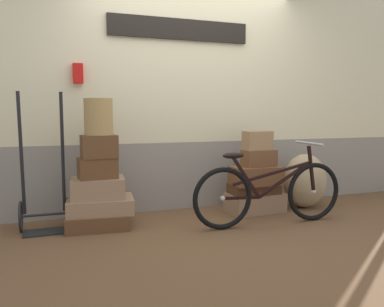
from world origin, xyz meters
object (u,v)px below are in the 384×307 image
object	(u,v)px
suitcase_7	(256,176)
suitcase_1	(101,205)
bicycle	(269,193)
suitcase_4	(99,146)
luggage_trolley	(44,200)
burlap_sack	(305,181)
suitcase_2	(98,188)
suitcase_0	(98,220)
suitcase_3	(98,168)
suitcase_5	(255,203)
suitcase_9	(258,140)
suitcase_8	(259,158)
wicker_basket	(98,117)
suitcase_6	(254,189)

from	to	relation	value
suitcase_7	suitcase_1	bearing A→B (deg)	179.35
bicycle	suitcase_4	bearing A→B (deg)	164.43
luggage_trolley	burlap_sack	size ratio (longest dim) A/B	2.06
suitcase_7	suitcase_2	bearing A→B (deg)	179.19
suitcase_0	suitcase_3	world-z (taller)	suitcase_3
suitcase_1	suitcase_5	size ratio (longest dim) A/B	1.00
suitcase_3	bicycle	bearing A→B (deg)	-20.80
suitcase_1	suitcase_5	bearing A→B (deg)	6.36
suitcase_4	suitcase_9	world-z (taller)	suitcase_9
suitcase_0	suitcase_4	bearing A→B (deg)	-31.46
suitcase_3	suitcase_7	distance (m)	1.73
suitcase_1	suitcase_2	world-z (taller)	suitcase_2
suitcase_3	suitcase_8	distance (m)	1.75
suitcase_8	suitcase_4	bearing A→B (deg)	176.81
luggage_trolley	suitcase_3	bearing A→B (deg)	-10.45
suitcase_8	suitcase_0	bearing A→B (deg)	176.11
suitcase_3	suitcase_9	size ratio (longest dim) A/B	1.16
suitcase_9	bicycle	xyz separation A→B (m)	(-0.12, -0.47, -0.49)
suitcase_7	suitcase_8	distance (m)	0.20
suitcase_3	luggage_trolley	distance (m)	0.58
suitcase_5	bicycle	xyz separation A→B (m)	(-0.12, -0.50, 0.22)
wicker_basket	suitcase_9	bearing A→B (deg)	-0.23
suitcase_5	wicker_basket	xyz separation A→B (m)	(-1.72, -0.03, 0.98)
suitcase_4	burlap_sack	bearing A→B (deg)	-3.14
suitcase_6	burlap_sack	world-z (taller)	burlap_sack
luggage_trolley	suitcase_0	bearing A→B (deg)	-9.86
luggage_trolley	bicycle	bearing A→B (deg)	-14.63
suitcase_2	luggage_trolley	distance (m)	0.51
suitcase_8	burlap_sack	distance (m)	0.72
suitcase_6	suitcase_3	bearing A→B (deg)	-178.17
suitcase_4	burlap_sack	distance (m)	2.43
suitcase_1	burlap_sack	world-z (taller)	burlap_sack
suitcase_2	suitcase_5	world-z (taller)	suitcase_2
suitcase_3	bicycle	size ratio (longest dim) A/B	0.22
suitcase_0	suitcase_9	world-z (taller)	suitcase_9
suitcase_1	suitcase_4	size ratio (longest dim) A/B	1.91
suitcase_0	suitcase_2	bearing A→B (deg)	70.58
suitcase_4	suitcase_9	xyz separation A→B (m)	(1.72, 0.02, 0.02)
suitcase_4	bicycle	xyz separation A→B (m)	(1.61, -0.45, -0.47)
suitcase_4	suitcase_8	distance (m)	1.74
wicker_basket	burlap_sack	world-z (taller)	wicker_basket
suitcase_8	bicycle	size ratio (longest dim) A/B	0.22
suitcase_4	suitcase_7	bearing A→B (deg)	-4.21
suitcase_3	suitcase_4	xyz separation A→B (m)	(0.02, -0.01, 0.21)
luggage_trolley	suitcase_4	bearing A→B (deg)	-11.64
suitcase_9	suitcase_7	bearing A→B (deg)	-149.63
suitcase_4	bicycle	bearing A→B (deg)	-19.98
suitcase_8	suitcase_9	bearing A→B (deg)	110.75
suitcase_0	bicycle	bearing A→B (deg)	-10.93
wicker_basket	bicycle	distance (m)	1.83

